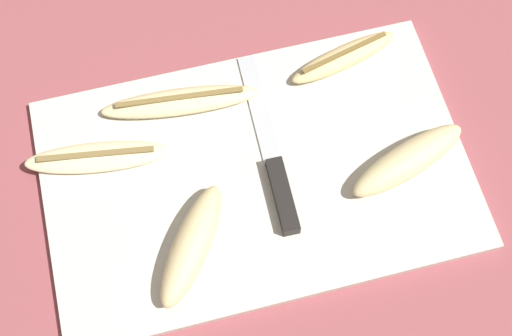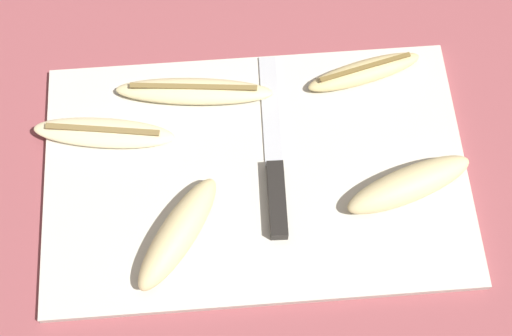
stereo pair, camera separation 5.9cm
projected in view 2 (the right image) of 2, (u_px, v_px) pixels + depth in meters
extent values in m
plane|color=#93474C|center=(256.00, 175.00, 0.87)|extent=(4.00, 4.00, 0.00)
cube|color=beige|center=(256.00, 173.00, 0.86)|extent=(0.51, 0.32, 0.01)
cube|color=black|center=(277.00, 200.00, 0.83)|extent=(0.02, 0.09, 0.02)
cube|color=#B7BABF|center=(271.00, 110.00, 0.89)|extent=(0.03, 0.15, 0.00)
ellipsoid|color=beige|center=(409.00, 184.00, 0.83)|extent=(0.16, 0.09, 0.04)
ellipsoid|color=beige|center=(104.00, 133.00, 0.87)|extent=(0.18, 0.07, 0.02)
cube|color=olive|center=(102.00, 129.00, 0.86)|extent=(0.14, 0.03, 0.00)
ellipsoid|color=beige|center=(178.00, 233.00, 0.80)|extent=(0.12, 0.15, 0.04)
ellipsoid|color=beige|center=(194.00, 91.00, 0.89)|extent=(0.20, 0.06, 0.02)
cube|color=olive|center=(194.00, 87.00, 0.88)|extent=(0.16, 0.02, 0.00)
ellipsoid|color=#DBC684|center=(364.00, 72.00, 0.90)|extent=(0.15, 0.07, 0.02)
cube|color=brown|center=(365.00, 67.00, 0.89)|extent=(0.12, 0.03, 0.00)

